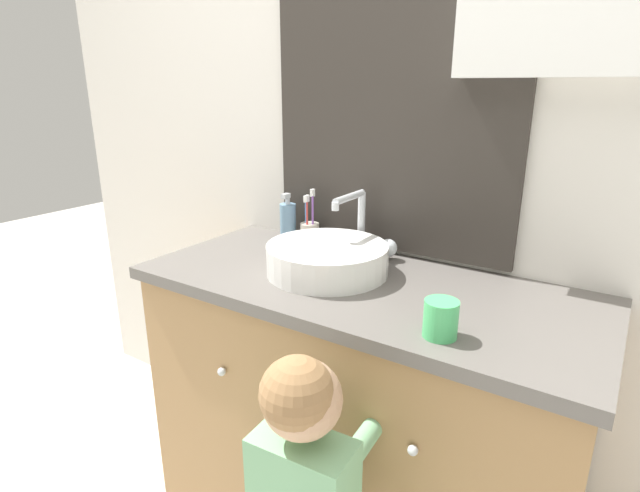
{
  "coord_description": "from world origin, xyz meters",
  "views": [
    {
      "loc": [
        0.61,
        -0.82,
        1.39
      ],
      "look_at": [
        -0.1,
        0.27,
        0.97
      ],
      "focal_mm": 28.0,
      "sensor_mm": 36.0,
      "label": 1
    }
  ],
  "objects": [
    {
      "name": "drinking_cup",
      "position": [
        0.3,
        0.14,
        0.91
      ],
      "size": [
        0.08,
        0.08,
        0.08
      ],
      "primitive_type": "cylinder",
      "color": "#4CC670",
      "rests_on": "vanity_counter"
    },
    {
      "name": "sink_basin",
      "position": [
        -0.11,
        0.33,
        0.92
      ],
      "size": [
        0.35,
        0.4,
        0.21
      ],
      "color": "white",
      "rests_on": "vanity_counter"
    },
    {
      "name": "toothbrush_holder",
      "position": [
        -0.31,
        0.52,
        0.92
      ],
      "size": [
        0.06,
        0.06,
        0.19
      ],
      "color": "beige",
      "rests_on": "vanity_counter"
    },
    {
      "name": "wall_back",
      "position": [
        0.02,
        0.62,
        1.29
      ],
      "size": [
        3.2,
        0.18,
        2.5
      ],
      "color": "silver",
      "rests_on": "ground_plane"
    },
    {
      "name": "soap_dispenser",
      "position": [
        -0.4,
        0.51,
        0.94
      ],
      "size": [
        0.06,
        0.06,
        0.17
      ],
      "color": "#6B93B2",
      "rests_on": "vanity_counter"
    },
    {
      "name": "vanity_counter",
      "position": [
        0.0,
        0.32,
        0.44
      ],
      "size": [
        1.28,
        0.56,
        0.87
      ],
      "color": "#A37A4C",
      "rests_on": "ground_plane"
    }
  ]
}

